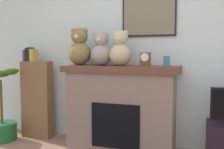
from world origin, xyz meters
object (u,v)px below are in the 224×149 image
Objects in this scene: teddy_bear_tan at (101,50)px; mantel_clock at (145,59)px; bookshelf at (37,97)px; teddy_bear_cream at (80,48)px; potted_plant at (1,115)px; teddy_bear_brown at (120,50)px; candle_jar at (167,61)px; fireplace at (121,107)px.

mantel_clock is at bearing -0.09° from teddy_bear_tan.
bookshelf is at bearing 177.84° from mantel_clock.
teddy_bear_cream is (0.71, -0.06, 0.69)m from bookshelf.
teddy_bear_brown is (1.64, 0.23, 0.89)m from potted_plant.
teddy_bear_tan is (-0.82, -0.00, 0.13)m from candle_jar.
candle_jar is 0.25m from mantel_clock.
potted_plant is (-0.38, -0.29, -0.22)m from bookshelf.
teddy_bear_tan reaches higher than fireplace.
bookshelf is 1.29× the size of potted_plant.
teddy_bear_tan reaches higher than potted_plant.
potted_plant is at bearing -172.02° from teddy_bear_brown.
teddy_bear_tan is at bearing 9.41° from potted_plant.
mantel_clock is (1.95, 0.23, 0.78)m from potted_plant.
teddy_bear_brown is at bearing -2.65° from bookshelf.
mantel_clock is 0.34× the size of teddy_bear_cream.
candle_jar is at bearing 5.97° from potted_plant.
potted_plant is 2.34× the size of teddy_bear_tan.
bookshelf is 7.91× the size of mantel_clock.
fireplace is at bearing 65.86° from teddy_bear_brown.
teddy_bear_cream reaches higher than fireplace.
bookshelf is 3.01× the size of teddy_bear_tan.
teddy_bear_tan is at bearing -3.31° from bookshelf.
mantel_clock reaches higher than candle_jar.
bookshelf reaches higher than potted_plant.
teddy_bear_brown is (0.55, 0.00, -0.02)m from teddy_bear_cream.
potted_plant is 2.34m from candle_jar.
teddy_bear_cream reaches higher than teddy_bear_brown.
teddy_bear_brown reaches higher than bookshelf.
candle_jar is 0.28× the size of teddy_bear_brown.
fireplace is 0.80m from candle_jar.
bookshelf is at bearing 178.19° from fireplace.
mantel_clock is 0.38× the size of teddy_bear_tan.
candle_jar is at bearing -1.83° from fireplace.
candle_jar is at bearing 0.06° from teddy_bear_brown.
teddy_bear_cream reaches higher than teddy_bear_tan.
bookshelf reaches higher than candle_jar.
bookshelf is at bearing 175.30° from teddy_bear_cream.
teddy_bear_tan is 0.25m from teddy_bear_brown.
teddy_bear_brown is at bearing -0.00° from teddy_bear_tan.
bookshelf is 10.43× the size of candle_jar.
teddy_bear_tan reaches higher than candle_jar.
fireplace is at bearing 1.88° from teddy_bear_cream.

